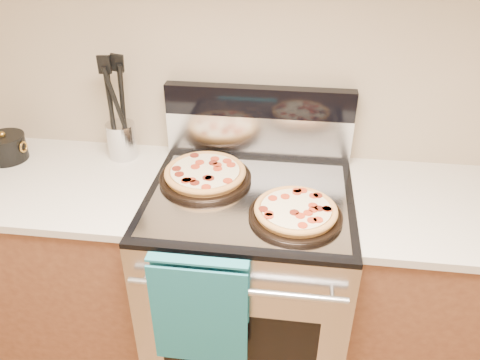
# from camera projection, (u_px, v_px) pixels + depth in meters

# --- Properties ---
(wall_back) EXTENTS (4.00, 0.00, 4.00)m
(wall_back) POSITION_uv_depth(u_px,v_px,m) (261.00, 51.00, 1.80)
(wall_back) COLOR tan
(wall_back) RESTS_ON ground
(range_body) EXTENTS (0.76, 0.68, 0.90)m
(range_body) POSITION_uv_depth(u_px,v_px,m) (249.00, 287.00, 1.97)
(range_body) COLOR #B7B7BC
(range_body) RESTS_ON ground
(oven_window) EXTENTS (0.56, 0.01, 0.40)m
(oven_window) POSITION_uv_depth(u_px,v_px,m) (238.00, 353.00, 1.69)
(oven_window) COLOR black
(oven_window) RESTS_ON range_body
(cooktop) EXTENTS (0.76, 0.68, 0.02)m
(cooktop) POSITION_uv_depth(u_px,v_px,m) (250.00, 196.00, 1.73)
(cooktop) COLOR black
(cooktop) RESTS_ON range_body
(backsplash_lower) EXTENTS (0.76, 0.06, 0.18)m
(backsplash_lower) POSITION_uv_depth(u_px,v_px,m) (258.00, 135.00, 1.94)
(backsplash_lower) COLOR silver
(backsplash_lower) RESTS_ON cooktop
(backsplash_upper) EXTENTS (0.76, 0.06, 0.12)m
(backsplash_upper) POSITION_uv_depth(u_px,v_px,m) (259.00, 101.00, 1.86)
(backsplash_upper) COLOR black
(backsplash_upper) RESTS_ON backsplash_lower
(oven_handle) EXTENTS (0.70, 0.03, 0.03)m
(oven_handle) POSITION_uv_depth(u_px,v_px,m) (236.00, 291.00, 1.47)
(oven_handle) COLOR silver
(oven_handle) RESTS_ON range_body
(dish_towel) EXTENTS (0.32, 0.05, 0.42)m
(dish_towel) POSITION_uv_depth(u_px,v_px,m) (200.00, 309.00, 1.54)
(dish_towel) COLOR #166E66
(dish_towel) RESTS_ON oven_handle
(foil_sheet) EXTENTS (0.70, 0.55, 0.01)m
(foil_sheet) POSITION_uv_depth(u_px,v_px,m) (249.00, 198.00, 1.70)
(foil_sheet) COLOR gray
(foil_sheet) RESTS_ON cooktop
(cabinet_left) EXTENTS (1.00, 0.62, 0.88)m
(cabinet_left) POSITION_uv_depth(u_px,v_px,m) (55.00, 266.00, 2.10)
(cabinet_left) COLOR brown
(cabinet_left) RESTS_ON ground
(countertop_left) EXTENTS (1.02, 0.64, 0.03)m
(countertop_left) POSITION_uv_depth(u_px,v_px,m) (31.00, 180.00, 1.86)
(countertop_left) COLOR beige
(countertop_left) RESTS_ON cabinet_left
(cabinet_right) EXTENTS (1.00, 0.62, 0.88)m
(cabinet_right) POSITION_uv_depth(u_px,v_px,m) (464.00, 304.00, 1.91)
(cabinet_right) COLOR brown
(cabinet_right) RESTS_ON ground
(pepperoni_pizza_back) EXTENTS (0.39, 0.39, 0.05)m
(pepperoni_pizza_back) POSITION_uv_depth(u_px,v_px,m) (205.00, 174.00, 1.79)
(pepperoni_pizza_back) COLOR #AC7034
(pepperoni_pizza_back) RESTS_ON foil_sheet
(pepperoni_pizza_front) EXTENTS (0.41, 0.41, 0.04)m
(pepperoni_pizza_front) POSITION_uv_depth(u_px,v_px,m) (296.00, 212.00, 1.58)
(pepperoni_pizza_front) COLOR #AC7034
(pepperoni_pizza_front) RESTS_ON foil_sheet
(utensil_crock) EXTENTS (0.16, 0.16, 0.15)m
(utensil_crock) POSITION_uv_depth(u_px,v_px,m) (122.00, 140.00, 1.96)
(utensil_crock) COLOR silver
(utensil_crock) RESTS_ON countertop_left
(saucepan) EXTENTS (0.17, 0.17, 0.10)m
(saucepan) POSITION_uv_depth(u_px,v_px,m) (6.00, 149.00, 1.95)
(saucepan) COLOR black
(saucepan) RESTS_ON countertop_left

